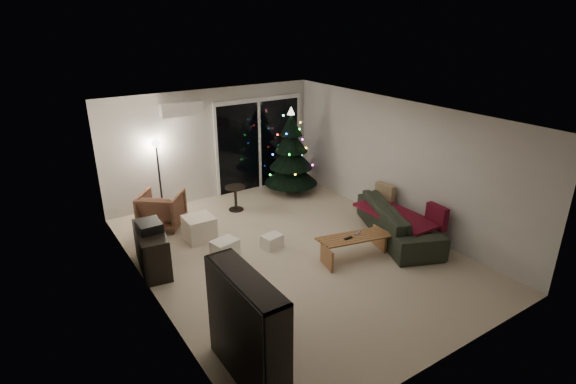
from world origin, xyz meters
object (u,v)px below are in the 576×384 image
sofa (399,220)px  coffee_table (354,247)px  media_cabinet (152,250)px  christmas_tree (291,151)px  armchair (162,210)px  bookshelf (234,334)px

sofa → coffee_table: (-1.23, -0.14, -0.13)m
media_cabinet → christmas_tree: 4.27m
coffee_table → armchair: bearing=141.2°
bookshelf → media_cabinet: size_ratio=1.19×
armchair → sofa: armchair is taller
bookshelf → coffee_table: (3.07, 1.45, -0.48)m
sofa → christmas_tree: christmas_tree is taller
media_cabinet → christmas_tree: christmas_tree is taller
coffee_table → media_cabinet: bearing=166.0°
christmas_tree → media_cabinet: bearing=-157.0°
bookshelf → media_cabinet: bookshelf is taller
media_cabinet → coffee_table: 3.45m
sofa → coffee_table: size_ratio=1.78×
media_cabinet → coffee_table: bearing=-18.8°
armchair → coffee_table: 3.88m
coffee_table → christmas_tree: bearing=88.9°
armchair → sofa: 4.65m
bookshelf → coffee_table: 3.42m
sofa → christmas_tree: (-0.42, 3.07, 0.69)m
media_cabinet → sofa: media_cabinet is taller
bookshelf → armchair: (0.67, 4.50, -0.31)m
armchair → sofa: size_ratio=0.35×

